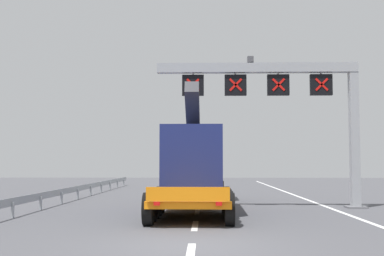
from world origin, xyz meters
The scene contains 6 objects.
ground centered at (0.00, 0.00, 0.00)m, with size 112.00×112.00×0.00m, color #4C4C51.
lane_markings centered at (0.13, 21.28, 0.01)m, with size 0.20×57.16×0.01m.
edge_line_right centered at (6.20, 12.00, 0.01)m, with size 0.20×63.00×0.01m, color silver.
overhead_lane_gantry centered at (4.21, 10.63, 5.39)m, with size 9.66×0.90×7.09m.
heavy_haul_truck_orange centered at (-0.01, 11.28, 1.99)m, with size 3.08×14.08×5.30m.
guardrail_left centered at (-6.87, 15.80, 0.56)m, with size 0.13×35.59×0.76m.
Camera 1 is at (0.47, -12.82, 2.10)m, focal length 46.89 mm.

